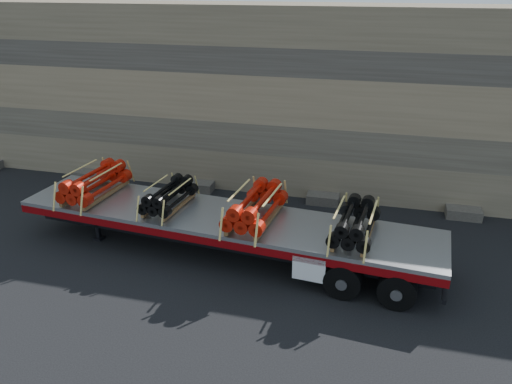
# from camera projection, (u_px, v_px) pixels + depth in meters

# --- Properties ---
(ground) EXTENTS (120.00, 120.00, 0.00)m
(ground) POSITION_uv_depth(u_px,v_px,m) (237.00, 258.00, 15.19)
(ground) COLOR black
(ground) RESTS_ON ground
(rock_wall) EXTENTS (44.00, 3.00, 7.00)m
(rock_wall) POSITION_uv_depth(u_px,v_px,m) (283.00, 98.00, 19.59)
(rock_wall) COLOR #7A6B54
(rock_wall) RESTS_ON ground
(trailer) EXTENTS (13.12, 3.65, 1.29)m
(trailer) POSITION_uv_depth(u_px,v_px,m) (223.00, 234.00, 15.23)
(trailer) COLOR #AAADB2
(trailer) RESTS_ON ground
(bundle_front) EXTENTS (1.43, 2.53, 0.86)m
(bundle_front) POSITION_uv_depth(u_px,v_px,m) (95.00, 183.00, 16.19)
(bundle_front) COLOR #BA1909
(bundle_front) RESTS_ON trailer
(bundle_midfront) EXTENTS (1.20, 2.13, 0.72)m
(bundle_midfront) POSITION_uv_depth(u_px,v_px,m) (169.00, 196.00, 15.38)
(bundle_midfront) COLOR black
(bundle_midfront) RESTS_ON trailer
(bundle_midrear) EXTENTS (1.46, 2.59, 0.88)m
(bundle_midrear) POSITION_uv_depth(u_px,v_px,m) (256.00, 207.00, 14.47)
(bundle_midrear) COLOR #BA1909
(bundle_midrear) RESTS_ON trailer
(bundle_rear) EXTENTS (1.32, 2.34, 0.80)m
(bundle_rear) POSITION_uv_depth(u_px,v_px,m) (355.00, 223.00, 13.60)
(bundle_rear) COLOR black
(bundle_rear) RESTS_ON trailer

